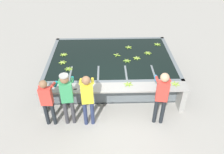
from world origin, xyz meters
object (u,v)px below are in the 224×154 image
object	(u,v)px
banana_bunch_floating_6	(127,61)
banana_bunch_floating_8	(129,47)
knife_0	(78,89)
banana_bunch_floating_0	(64,55)
worker_3	(162,94)
knife_1	(61,88)
banana_bunch_floating_1	(117,55)
banana_bunch_ledge_0	(128,84)
banana_bunch_ledge_1	(175,84)
banana_bunch_floating_4	(157,44)
banana_bunch_floating_3	(137,58)
worker_1	(67,95)
banana_bunch_floating_2	(63,62)
banana_bunch_ledge_2	(43,89)
worker_0	(47,99)
worker_2	(87,96)
banana_bunch_floating_5	(69,69)
banana_bunch_floating_7	(148,53)

from	to	relation	value
banana_bunch_floating_6	banana_bunch_floating_8	distance (m)	0.99
banana_bunch_floating_6	knife_0	world-z (taller)	banana_bunch_floating_6
banana_bunch_floating_0	knife_0	world-z (taller)	banana_bunch_floating_0
worker_3	knife_1	xyz separation A→B (m)	(-2.79, 0.53, -0.17)
banana_bunch_floating_1	banana_bunch_ledge_0	xyz separation A→B (m)	(0.25, -1.73, 0.00)
banana_bunch_floating_8	banana_bunch_ledge_1	world-z (taller)	banana_bunch_ledge_1
banana_bunch_floating_4	banana_bunch_floating_8	bearing A→B (deg)	-170.07
banana_bunch_ledge_0	banana_bunch_floating_3	bearing A→B (deg)	73.71
worker_1	banana_bunch_ledge_0	xyz separation A→B (m)	(1.71, 0.60, -0.15)
banana_bunch_floating_2	banana_bunch_ledge_2	distance (m)	1.48
worker_0	banana_bunch_floating_4	size ratio (longest dim) A/B	5.52
worker_3	knife_1	distance (m)	2.85
worker_3	banana_bunch_floating_8	distance (m)	3.02
knife_0	banana_bunch_floating_2	bearing A→B (deg)	114.32
banana_bunch_floating_2	banana_bunch_floating_1	bearing A→B (deg)	13.19
worker_2	banana_bunch_floating_5	distance (m)	1.69
banana_bunch_floating_7	worker_1	bearing A→B (deg)	-136.77
worker_0	banana_bunch_floating_3	bearing A→B (deg)	38.08
banana_bunch_floating_7	banana_bunch_floating_3	bearing A→B (deg)	-142.35
banana_bunch_ledge_2	knife_0	distance (m)	0.99
banana_bunch_floating_1	banana_bunch_ledge_0	size ratio (longest dim) A/B	0.96
worker_0	banana_bunch_floating_7	world-z (taller)	worker_0
worker_2	banana_bunch_floating_0	xyz separation A→B (m)	(-1.01, 2.47, -0.13)
worker_1	worker_2	xyz separation A→B (m)	(0.55, -0.05, -0.03)
banana_bunch_floating_1	banana_bunch_floating_4	distance (m)	1.80
banana_bunch_floating_7	banana_bunch_floating_6	bearing A→B (deg)	-147.76
banana_bunch_ledge_1	banana_bunch_ledge_2	size ratio (longest dim) A/B	1.02
banana_bunch_floating_7	banana_bunch_ledge_1	size ratio (longest dim) A/B	1.00
worker_2	banana_bunch_ledge_2	xyz separation A→B (m)	(-1.31, 0.49, -0.12)
banana_bunch_ledge_1	banana_bunch_floating_6	bearing A→B (deg)	134.21
banana_bunch_floating_7	knife_1	bearing A→B (deg)	-145.40
worker_0	banana_bunch_floating_1	distance (m)	3.08
banana_bunch_ledge_2	banana_bunch_floating_1	bearing A→B (deg)	40.36
worker_1	banana_bunch_floating_4	world-z (taller)	worker_1
banana_bunch_floating_5	banana_bunch_floating_6	xyz separation A→B (m)	(1.95, 0.45, 0.00)
banana_bunch_floating_0	banana_bunch_floating_2	world-z (taller)	same
banana_bunch_floating_6	knife_0	xyz separation A→B (m)	(-1.56, -1.48, -0.01)
banana_bunch_ledge_1	knife_1	size ratio (longest dim) A/B	1.02
banana_bunch_ledge_2	worker_0	bearing A→B (deg)	-64.99
banana_bunch_floating_1	knife_0	distance (m)	2.25
worker_0	banana_bunch_ledge_0	distance (m)	2.34
banana_bunch_floating_2	knife_1	size ratio (longest dim) A/B	1.02
banana_bunch_floating_8	knife_1	world-z (taller)	banana_bunch_floating_8
worker_3	banana_bunch_floating_2	distance (m)	3.55
banana_bunch_floating_0	knife_0	xyz separation A→B (m)	(0.69, -1.97, -0.01)
banana_bunch_ledge_1	banana_bunch_floating_8	bearing A→B (deg)	116.70
banana_bunch_floating_3	banana_bunch_floating_4	bearing A→B (deg)	47.22
banana_bunch_floating_7	banana_bunch_ledge_0	size ratio (longest dim) A/B	1.00
banana_bunch_floating_4	banana_bunch_floating_8	world-z (taller)	same
banana_bunch_floating_2	banana_bunch_ledge_1	distance (m)	3.76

